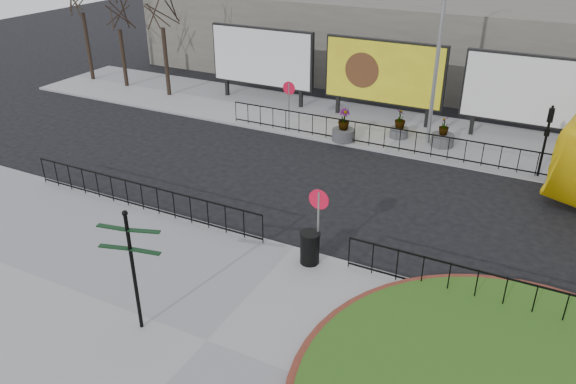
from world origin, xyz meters
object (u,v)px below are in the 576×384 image
Objects in this scene: planter_c at (443,137)px; litter_bin at (310,248)px; billboard_mid at (384,73)px; planter_a at (343,130)px; fingerpost_sign at (132,260)px; lamp_post at (440,41)px; planter_b at (399,127)px.

litter_bin is at bearing -96.80° from planter_c.
billboard_mid is 4.12m from planter_a.
litter_bin is (2.66, 4.73, -1.57)m from fingerpost_sign.
lamp_post reaches higher than planter_c.
fingerpost_sign is at bearing -91.03° from billboard_mid.
planter_c is at bearing -2.96° from planter_b.
planter_a reaches higher than litter_bin.
planter_b is at bearing -50.93° from billboard_mid.
planter_c is (4.03, 16.22, -1.66)m from fingerpost_sign.
lamp_post is 2.65× the size of fingerpost_sign.
planter_c is (2.10, -0.11, -0.09)m from planter_b.
planter_c reaches higher than litter_bin.
planter_a reaches higher than planter_b.
fingerpost_sign is 16.80m from planter_c.
fingerpost_sign is (-0.33, -18.30, -0.37)m from billboard_mid.
planter_b is at bearing 93.60° from litter_bin.
lamp_post reaches higher than planter_a.
planter_c is at bearing -29.35° from billboard_mid.
planter_c is at bearing 65.30° from fingerpost_sign.
litter_bin is at bearing -86.40° from planter_b.
fingerpost_sign is at bearing -103.94° from planter_c.
billboard_mid reaches higher than litter_bin.
litter_bin is (-0.68, -11.60, -4.17)m from lamp_post.
planter_b is (-0.73, 11.60, -0.00)m from litter_bin.
billboard_mid is at bearing 146.75° from lamp_post.
fingerpost_sign is at bearing -101.54° from lamp_post.
billboard_mid is 18.31m from fingerpost_sign.
planter_a is 2.74m from planter_b.
litter_bin is at bearing -73.57° from planter_a.
billboard_mid is 1.78× the size of fingerpost_sign.
planter_a is 1.10× the size of planter_b.
planter_c is at bearing -8.90° from lamp_post.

